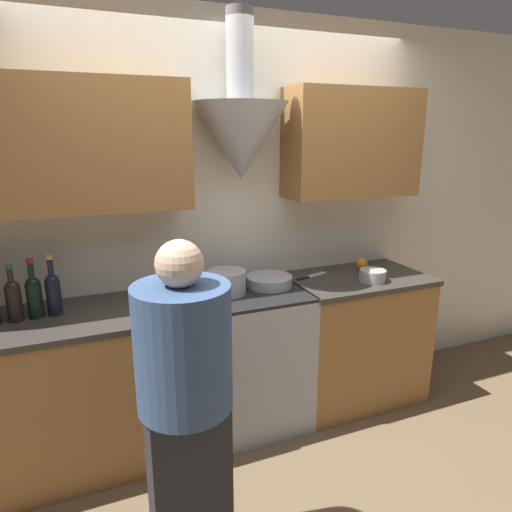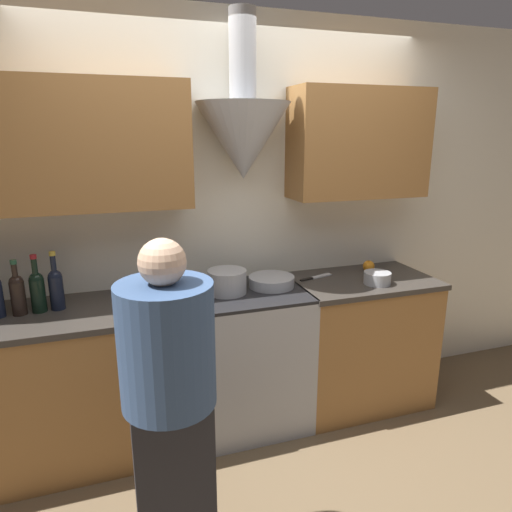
{
  "view_description": "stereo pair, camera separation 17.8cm",
  "coord_description": "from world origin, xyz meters",
  "views": [
    {
      "loc": [
        -0.99,
        -2.14,
        1.87
      ],
      "look_at": [
        0.0,
        0.26,
        1.16
      ],
      "focal_mm": 32.0,
      "sensor_mm": 36.0,
      "label": 1
    },
    {
      "loc": [
        -0.82,
        -2.21,
        1.87
      ],
      "look_at": [
        0.0,
        0.26,
        1.16
      ],
      "focal_mm": 32.0,
      "sensor_mm": 36.0,
      "label": 2
    }
  ],
  "objects": [
    {
      "name": "counter_right",
      "position": [
        0.8,
        0.36,
        0.46
      ],
      "size": [
        0.95,
        0.62,
        0.91
      ],
      "color": "#9E6B38",
      "rests_on": "ground_plane"
    },
    {
      "name": "wall_back",
      "position": [
        -0.11,
        0.63,
        1.48
      ],
      "size": [
        8.4,
        0.57,
        2.6
      ],
      "color": "silver",
      "rests_on": "ground_plane"
    },
    {
      "name": "stove_range",
      "position": [
        0.0,
        0.36,
        0.46
      ],
      "size": [
        0.67,
        0.6,
        0.91
      ],
      "color": "#A8AAAF",
      "rests_on": "ground_plane"
    },
    {
      "name": "orange_fruit",
      "position": [
        0.92,
        0.48,
        0.96
      ],
      "size": [
        0.08,
        0.08,
        0.08
      ],
      "color": "orange",
      "rests_on": "counter_right"
    },
    {
      "name": "wine_bottle_5",
      "position": [
        -1.31,
        0.39,
        1.04
      ],
      "size": [
        0.08,
        0.08,
        0.31
      ],
      "color": "black",
      "rests_on": "counter_left"
    },
    {
      "name": "person_foreground_left",
      "position": [
        -0.64,
        -0.55,
        0.81
      ],
      "size": [
        0.38,
        0.38,
        1.5
      ],
      "color": "#28282D",
      "rests_on": "ground_plane"
    },
    {
      "name": "stock_pot",
      "position": [
        -0.15,
        0.37,
        0.99
      ],
      "size": [
        0.24,
        0.24,
        0.14
      ],
      "color": "#A8AAAF",
      "rests_on": "stove_range"
    },
    {
      "name": "saucepan",
      "position": [
        0.82,
        0.23,
        0.95
      ],
      "size": [
        0.18,
        0.18,
        0.08
      ],
      "color": "#A8AAAF",
      "rests_on": "counter_right"
    },
    {
      "name": "mixing_bowl",
      "position": [
        0.15,
        0.4,
        0.95
      ],
      "size": [
        0.29,
        0.29,
        0.07
      ],
      "color": "#A8AAAF",
      "rests_on": "stove_range"
    },
    {
      "name": "chefs_knife",
      "position": [
        0.5,
        0.47,
        0.92
      ],
      "size": [
        0.26,
        0.1,
        0.01
      ],
      "rotation": [
        0.0,
        0.0,
        0.28
      ],
      "color": "silver",
      "rests_on": "counter_right"
    },
    {
      "name": "wine_bottle_6",
      "position": [
        -1.21,
        0.4,
        1.04
      ],
      "size": [
        0.08,
        0.08,
        0.32
      ],
      "color": "black",
      "rests_on": "counter_left"
    },
    {
      "name": "counter_left",
      "position": [
        -1.1,
        0.36,
        0.46
      ],
      "size": [
        1.55,
        0.62,
        0.91
      ],
      "color": "#9E6B38",
      "rests_on": "ground_plane"
    },
    {
      "name": "ground_plane",
      "position": [
        0.0,
        0.0,
        0.0
      ],
      "size": [
        12.0,
        12.0,
        0.0
      ],
      "primitive_type": "plane",
      "color": "brown"
    },
    {
      "name": "wine_bottle_7",
      "position": [
        -1.12,
        0.41,
        1.05
      ],
      "size": [
        0.08,
        0.08,
        0.33
      ],
      "color": "black",
      "rests_on": "counter_left"
    }
  ]
}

